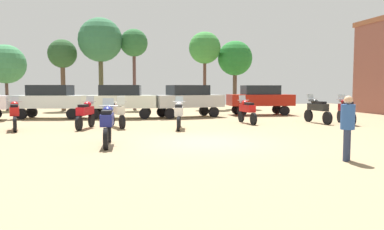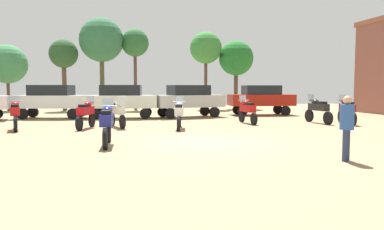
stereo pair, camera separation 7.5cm
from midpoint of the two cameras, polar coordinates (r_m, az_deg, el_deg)
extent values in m
cube|color=#957D5A|center=(12.14, 2.28, -4.39)|extent=(44.00, 52.00, 0.02)
cylinder|color=black|center=(20.40, 18.17, -0.11)|extent=(0.16, 0.67, 0.66)
cylinder|color=black|center=(19.10, 20.86, -0.47)|extent=(0.16, 0.67, 0.66)
cube|color=#232524|center=(19.71, 19.51, 1.20)|extent=(0.44, 1.38, 0.36)
ellipsoid|color=#232524|center=(19.95, 19.02, 2.05)|extent=(0.35, 0.50, 0.24)
cube|color=black|center=(19.51, 19.93, 1.86)|extent=(0.33, 0.58, 0.12)
cube|color=silver|center=(20.23, 18.48, 2.60)|extent=(0.37, 0.17, 0.39)
cylinder|color=#B7B7BC|center=(20.14, 18.64, 2.42)|extent=(0.62, 0.07, 0.04)
cylinder|color=black|center=(12.43, -12.89, -2.73)|extent=(0.16, 0.66, 0.66)
cylinder|color=black|center=(10.96, -13.40, -3.67)|extent=(0.16, 0.66, 0.66)
cube|color=navy|center=(11.64, -13.17, -0.69)|extent=(0.43, 1.28, 0.36)
ellipsoid|color=navy|center=(11.90, -13.10, 0.77)|extent=(0.35, 0.50, 0.24)
cube|color=black|center=(11.40, -13.27, 0.42)|extent=(0.33, 0.58, 0.12)
cube|color=silver|center=(12.21, -13.01, 1.71)|extent=(0.37, 0.17, 0.39)
cylinder|color=#B7B7BC|center=(12.12, -13.03, 1.40)|extent=(0.62, 0.07, 0.04)
cylinder|color=black|center=(18.11, -26.03, -0.88)|extent=(0.26, 0.66, 0.65)
cylinder|color=black|center=(16.60, -26.10, -1.32)|extent=(0.26, 0.66, 0.65)
cube|color=red|center=(17.32, -26.11, 0.58)|extent=(0.64, 1.34, 0.36)
ellipsoid|color=red|center=(17.60, -26.13, 1.54)|extent=(0.42, 0.54, 0.24)
cube|color=black|center=(17.08, -26.15, 1.34)|extent=(0.42, 0.61, 0.12)
cube|color=silver|center=(17.91, -26.13, 2.16)|extent=(0.38, 0.23, 0.39)
cylinder|color=#B7B7BC|center=(17.82, -26.13, 1.96)|extent=(0.61, 0.17, 0.04)
cylinder|color=black|center=(17.59, -15.46, -0.79)|extent=(0.29, 0.63, 0.62)
cylinder|color=black|center=(16.13, -17.31, -1.28)|extent=(0.29, 0.63, 0.62)
cube|color=red|center=(16.82, -16.38, 0.64)|extent=(0.72, 1.38, 0.36)
ellipsoid|color=red|center=(17.09, -16.05, 1.65)|extent=(0.44, 0.55, 0.24)
cube|color=black|center=(16.59, -16.68, 1.42)|extent=(0.45, 0.62, 0.12)
cube|color=silver|center=(17.39, -15.69, 2.29)|extent=(0.39, 0.25, 0.39)
cylinder|color=#B7B7BC|center=(17.30, -15.79, 2.08)|extent=(0.61, 0.21, 0.04)
cylinder|color=black|center=(16.88, -1.84, -0.85)|extent=(0.25, 0.63, 0.62)
cylinder|color=black|center=(15.26, -2.02, -1.40)|extent=(0.25, 0.63, 0.62)
cube|color=silver|center=(16.03, -1.93, 0.63)|extent=(0.64, 1.43, 0.36)
ellipsoid|color=silver|center=(16.32, -1.89, 1.68)|extent=(0.41, 0.54, 0.24)
cube|color=black|center=(15.77, -1.96, 1.44)|extent=(0.41, 0.61, 0.12)
cube|color=silver|center=(16.66, -1.86, 2.35)|extent=(0.38, 0.22, 0.39)
cylinder|color=#B7B7BC|center=(16.56, -1.87, 2.13)|extent=(0.61, 0.17, 0.04)
cylinder|color=black|center=(20.49, 22.63, -0.22)|extent=(0.28, 0.66, 0.65)
cylinder|color=black|center=(19.04, 24.27, -0.59)|extent=(0.28, 0.66, 0.65)
cube|color=maroon|center=(19.73, 23.46, 1.07)|extent=(0.68, 1.37, 0.36)
ellipsoid|color=maroon|center=(19.99, 23.18, 1.92)|extent=(0.43, 0.54, 0.24)
cube|color=black|center=(19.50, 23.73, 1.73)|extent=(0.43, 0.62, 0.12)
cube|color=silver|center=(20.30, 22.86, 2.47)|extent=(0.39, 0.24, 0.39)
cylinder|color=#B7B7BC|center=(20.21, 22.95, 2.29)|extent=(0.61, 0.19, 0.04)
cylinder|color=black|center=(16.35, -10.84, -1.08)|extent=(0.29, 0.63, 0.63)
cylinder|color=black|center=(17.90, -12.42, -0.64)|extent=(0.29, 0.63, 0.63)
cube|color=silver|center=(17.08, -11.69, 0.79)|extent=(0.73, 1.43, 0.36)
ellipsoid|color=silver|center=(16.77, -11.40, 1.69)|extent=(0.44, 0.55, 0.24)
cube|color=black|center=(17.30, -11.93, 1.63)|extent=(0.44, 0.62, 0.12)
cube|color=silver|center=(16.43, -11.05, 2.27)|extent=(0.39, 0.25, 0.39)
cylinder|color=#B7B7BC|center=(16.54, -11.16, 2.07)|extent=(0.61, 0.21, 0.04)
cylinder|color=black|center=(19.39, 7.99, -0.24)|extent=(0.15, 0.61, 0.61)
cylinder|color=black|center=(17.97, 9.90, -0.62)|extent=(0.15, 0.61, 0.61)
cube|color=red|center=(18.64, 8.92, 1.06)|extent=(0.42, 1.33, 0.36)
ellipsoid|color=red|center=(18.90, 8.57, 1.96)|extent=(0.34, 0.49, 0.24)
cube|color=black|center=(18.42, 9.22, 1.76)|extent=(0.32, 0.57, 0.12)
cube|color=silver|center=(19.20, 8.19, 2.53)|extent=(0.37, 0.17, 0.39)
cylinder|color=#B7B7BC|center=(19.11, 8.30, 2.34)|extent=(0.62, 0.06, 0.04)
cylinder|color=black|center=(23.12, -25.20, 0.16)|extent=(0.67, 0.34, 0.64)
cylinder|color=black|center=(24.43, -23.82, 0.41)|extent=(0.67, 0.34, 0.64)
cylinder|color=black|center=(22.08, -18.26, 0.18)|extent=(0.67, 0.34, 0.64)
cylinder|color=black|center=(23.45, -17.22, 0.43)|extent=(0.67, 0.34, 0.64)
cube|color=silver|center=(23.19, -21.23, 2.01)|extent=(4.57, 2.61, 0.75)
cube|color=black|center=(23.18, -21.27, 3.69)|extent=(2.63, 2.02, 0.61)
cylinder|color=black|center=(23.75, 8.12, 0.63)|extent=(0.66, 0.28, 0.64)
cylinder|color=black|center=(25.14, 7.26, 0.84)|extent=(0.66, 0.28, 0.64)
cylinder|color=black|center=(24.68, 14.69, 0.67)|extent=(0.66, 0.28, 0.64)
cylinder|color=black|center=(26.02, 13.51, 0.87)|extent=(0.66, 0.28, 0.64)
cube|color=#9C1B0F|center=(24.82, 10.96, 2.35)|extent=(4.44, 2.18, 0.75)
cube|color=black|center=(24.81, 10.98, 3.92)|extent=(2.50, 1.79, 0.61)
cylinder|color=black|center=(21.64, -15.06, 0.17)|extent=(0.66, 0.31, 0.64)
cylinder|color=black|center=(23.05, -14.38, 0.43)|extent=(0.66, 0.31, 0.64)
cylinder|color=black|center=(21.27, -7.31, 0.21)|extent=(0.66, 0.31, 0.64)
cylinder|color=black|center=(22.71, -7.10, 0.47)|extent=(0.66, 0.31, 0.64)
cube|color=silver|center=(22.08, -11.01, 2.12)|extent=(4.51, 2.40, 0.75)
cube|color=black|center=(22.07, -11.04, 3.88)|extent=(2.57, 1.91, 0.61)
cylinder|color=black|center=(21.32, -3.32, 0.25)|extent=(0.67, 0.34, 0.64)
cylinder|color=black|center=(22.68, -4.58, 0.49)|extent=(0.67, 0.34, 0.64)
cylinder|color=black|center=(22.50, 3.69, 0.46)|extent=(0.67, 0.34, 0.64)
cylinder|color=black|center=(23.78, 2.10, 0.67)|extent=(0.67, 0.34, 0.64)
cube|color=#B2B6B7|center=(22.49, -0.46, 2.24)|extent=(4.57, 2.60, 0.75)
cube|color=black|center=(22.48, -0.46, 3.97)|extent=(2.63, 2.01, 0.61)
cylinder|color=#283250|center=(9.91, 23.54, -4.35)|extent=(0.14, 0.14, 0.79)
cylinder|color=#283250|center=(9.74, 23.32, -4.49)|extent=(0.14, 0.14, 0.79)
cylinder|color=#295098|center=(9.75, 23.56, -0.29)|extent=(0.48, 0.48, 0.63)
sphere|color=tan|center=(9.72, 23.63, 2.18)|extent=(0.21, 0.21, 0.21)
cylinder|color=#503934|center=(32.45, -27.04, 3.29)|extent=(0.24, 0.24, 3.03)
sphere|color=#3B804E|center=(32.51, -27.17, 7.18)|extent=(3.10, 3.10, 3.10)
cylinder|color=#503E32|center=(32.35, 7.04, 4.38)|extent=(0.36, 0.36, 3.77)
sphere|color=#22722C|center=(32.46, 7.08, 8.92)|extent=(3.05, 3.05, 3.05)
cylinder|color=#4D4A2F|center=(30.58, -13.98, 5.38)|extent=(0.36, 0.36, 4.93)
sphere|color=#306A43|center=(30.82, -14.09, 11.46)|extent=(3.57, 3.57, 3.57)
cylinder|color=brown|center=(30.73, -8.89, 5.58)|extent=(0.27, 0.27, 5.07)
sphere|color=#2A6232|center=(30.95, -8.95, 11.24)|extent=(2.29, 2.29, 2.29)
cylinder|color=brown|center=(30.86, -19.50, 4.44)|extent=(0.36, 0.36, 4.06)
sphere|color=#294F29|center=(30.98, -19.62, 9.14)|extent=(2.28, 2.28, 2.28)
cylinder|color=brown|center=(31.48, 2.25, 5.24)|extent=(0.28, 0.28, 4.68)
sphere|color=#388739|center=(31.67, 2.27, 10.60)|extent=(2.75, 2.75, 2.75)
camera|label=1|loc=(0.04, -89.85, 0.01)|focal=33.65mm
camera|label=2|loc=(0.04, 90.15, -0.01)|focal=33.65mm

